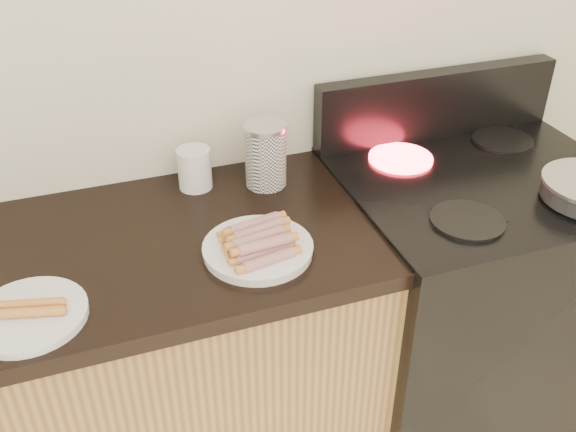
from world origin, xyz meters
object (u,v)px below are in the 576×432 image
object	(u,v)px
stove	(462,306)
mug	(194,169)
side_plate	(29,316)
canister	(266,155)
main_plate	(258,250)

from	to	relation	value
stove	mug	xyz separation A→B (m)	(-0.75, 0.23, 0.50)
mug	side_plate	bearing A→B (deg)	-136.87
canister	mug	xyz separation A→B (m)	(-0.18, 0.05, -0.03)
side_plate	canister	world-z (taller)	canister
main_plate	mug	xyz separation A→B (m)	(-0.07, 0.34, 0.05)
main_plate	canister	xyz separation A→B (m)	(0.11, 0.29, 0.08)
main_plate	mug	distance (m)	0.35
canister	mug	world-z (taller)	canister
main_plate	side_plate	xyz separation A→B (m)	(-0.49, -0.06, 0.00)
main_plate	side_plate	world-z (taller)	same
stove	main_plate	size ratio (longest dim) A/B	3.68
side_plate	canister	bearing A→B (deg)	30.10
main_plate	stove	bearing A→B (deg)	8.92
stove	main_plate	xyz separation A→B (m)	(-0.68, -0.11, 0.45)
side_plate	mug	bearing A→B (deg)	43.13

